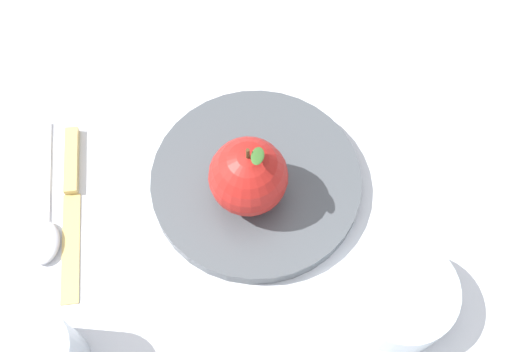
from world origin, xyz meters
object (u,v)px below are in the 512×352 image
(dinner_plate, at_px, (256,180))
(side_bowl, at_px, (400,293))
(knife, at_px, (71,194))
(apple, at_px, (250,173))
(spoon, at_px, (44,226))

(dinner_plate, distance_m, side_bowl, 0.19)
(dinner_plate, height_order, side_bowl, side_bowl)
(knife, bearing_deg, apple, 24.90)
(dinner_plate, relative_size, spoon, 1.45)
(knife, bearing_deg, dinner_plate, 29.64)
(apple, relative_size, side_bowl, 0.90)
(apple, xyz_separation_m, knife, (-0.17, -0.08, -0.05))
(side_bowl, xyz_separation_m, knife, (-0.35, -0.04, -0.02))
(apple, xyz_separation_m, side_bowl, (0.18, -0.04, -0.03))
(apple, bearing_deg, dinner_plate, 96.35)
(spoon, bearing_deg, knife, 84.32)
(knife, bearing_deg, side_bowl, 6.78)
(apple, relative_size, spoon, 0.60)
(side_bowl, relative_size, knife, 0.59)
(apple, distance_m, spoon, 0.22)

